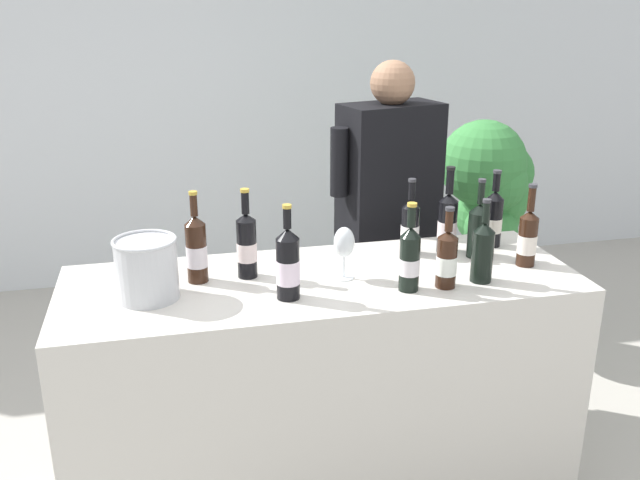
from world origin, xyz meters
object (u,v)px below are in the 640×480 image
wine_bottle_0 (410,227)px  wine_bottle_1 (410,258)px  wine_bottle_2 (478,229)px  potted_shrub (491,195)px  wine_bottle_4 (447,222)px  wine_bottle_5 (528,237)px  wine_bottle_9 (493,218)px  wine_bottle_7 (483,250)px  ice_bucket (147,268)px  wine_bottle_6 (196,249)px  wine_bottle_3 (447,259)px  person_server (387,247)px  wine_bottle_10 (247,245)px  wine_glass (344,244)px  wine_bottle_8 (288,264)px

wine_bottle_0 → wine_bottle_1: bearing=-110.3°
wine_bottle_2 → potted_shrub: potted_shrub is taller
wine_bottle_4 → wine_bottle_5: wine_bottle_4 is taller
wine_bottle_4 → wine_bottle_9: 0.22m
wine_bottle_7 → ice_bucket: 1.19m
wine_bottle_2 → wine_bottle_6: wine_bottle_6 is taller
wine_bottle_3 → person_server: size_ratio=0.18×
wine_bottle_2 → person_server: size_ratio=0.19×
wine_bottle_3 → wine_bottle_10: size_ratio=0.88×
wine_bottle_2 → wine_bottle_5: (0.14, -0.13, -0.00)m
wine_bottle_0 → wine_bottle_4: size_ratio=0.88×
wine_bottle_7 → wine_glass: bearing=163.8°
wine_bottle_10 → wine_bottle_5: bearing=-6.8°
wine_bottle_2 → wine_bottle_8: wine_bottle_8 is taller
wine_bottle_2 → wine_bottle_7: size_ratio=1.03×
wine_bottle_3 → wine_bottle_6: (-0.86, 0.25, 0.02)m
wine_bottle_1 → wine_bottle_2: bearing=33.8°
wine_bottle_5 → wine_bottle_6: 1.26m
wine_bottle_5 → ice_bucket: 1.43m
wine_bottle_4 → person_server: 0.57m
wine_bottle_7 → wine_bottle_0: bearing=115.6°
wine_glass → potted_shrub: (1.14, 1.10, -0.19)m
wine_bottle_10 → ice_bucket: wine_bottle_10 is taller
wine_glass → ice_bucket: bearing=-178.2°
wine_bottle_10 → wine_glass: wine_bottle_10 is taller
wine_bottle_7 → wine_bottle_5: bearing=24.5°
potted_shrub → wine_bottle_7: bearing=-117.9°
wine_bottle_1 → wine_bottle_9: (0.50, 0.36, 0.00)m
wine_bottle_3 → wine_bottle_1: bearing=178.8°
wine_bottle_2 → wine_bottle_3: wine_bottle_2 is taller
wine_bottle_5 → ice_bucket: wine_bottle_5 is taller
wine_bottle_9 → wine_bottle_8: bearing=-160.2°
wine_bottle_9 → wine_glass: wine_bottle_9 is taller
wine_bottle_4 → wine_bottle_8: wine_bottle_4 is taller
ice_bucket → person_server: bearing=32.1°
wine_bottle_3 → wine_bottle_7: 0.15m
wine_bottle_1 → wine_glass: wine_bottle_1 is taller
wine_bottle_5 → ice_bucket: bearing=179.6°
wine_bottle_9 → wine_glass: bearing=-163.7°
wine_glass → potted_shrub: potted_shrub is taller
wine_bottle_7 → ice_bucket: (-1.19, 0.12, -0.01)m
wine_bottle_9 → wine_bottle_0: bearing=-177.8°
wine_bottle_8 → wine_bottle_9: bearing=19.8°
wine_bottle_4 → wine_bottle_3: bearing=-113.2°
wine_bottle_7 → person_server: size_ratio=0.18×
wine_bottle_3 → wine_bottle_8: (-0.57, 0.03, 0.02)m
wine_bottle_1 → wine_bottle_7: size_ratio=1.03×
wine_bottle_6 → wine_bottle_8: bearing=-37.0°
wine_bottle_7 → wine_bottle_10: wine_bottle_10 is taller
wine_bottle_2 → person_server: bearing=107.9°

